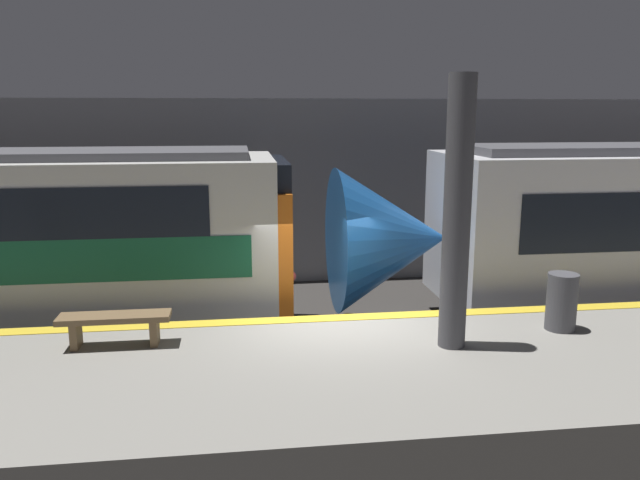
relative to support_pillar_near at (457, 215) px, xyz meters
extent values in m
plane|color=#33302D|center=(-1.36, 1.50, -2.97)|extent=(120.00, 120.00, 0.00)
cube|color=gray|center=(-1.36, -0.44, -2.40)|extent=(40.00, 3.88, 1.14)
cube|color=gold|center=(-1.36, 1.35, -1.82)|extent=(40.00, 0.30, 0.01)
cube|color=gray|center=(-1.36, 7.74, -0.66)|extent=(50.00, 0.15, 4.62)
cylinder|color=#47474C|center=(0.00, 0.00, 0.00)|extent=(0.37, 0.37, 3.66)
cone|color=#195199|center=(0.05, 3.67, -1.08)|extent=(2.20, 2.78, 2.78)
sphere|color=#F2EFCC|center=(-0.90, 3.67, -1.52)|extent=(0.20, 0.20, 0.20)
cube|color=orange|center=(-2.11, 3.67, -1.17)|extent=(0.25, 2.87, 2.35)
cube|color=black|center=(-2.11, 3.67, 0.01)|extent=(0.25, 2.58, 0.94)
sphere|color=#EA4C42|center=(-1.95, 3.01, -1.58)|extent=(0.18, 0.18, 0.18)
sphere|color=#EA4C42|center=(-1.95, 4.33, -1.58)|extent=(0.18, 0.18, 0.18)
cube|color=brown|center=(-5.12, 0.59, -1.62)|extent=(0.10, 0.32, 0.41)
cube|color=brown|center=(-4.07, 0.59, -1.62)|extent=(0.10, 0.32, 0.41)
cube|color=brown|center=(-4.59, 0.59, -1.42)|extent=(1.50, 0.40, 0.08)
cylinder|color=#4C4C51|center=(1.82, 0.42, -1.40)|extent=(0.44, 0.44, 0.85)
camera|label=1|loc=(-2.86, -7.83, 1.35)|focal=35.00mm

